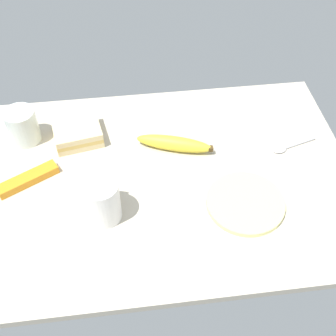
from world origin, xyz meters
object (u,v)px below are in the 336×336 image
coffee_mug_black (102,201)px  banana (174,144)px  glass_of_milk (23,127)px  snack_bar (28,179)px  sandwich_main (77,132)px  plate_of_food (245,203)px  spoon (288,147)px

coffee_mug_black → banana: size_ratio=0.53×
glass_of_milk → snack_bar: size_ratio=0.62×
glass_of_milk → banana: 38.67cm
sandwich_main → banana: (24.30, -6.83, -0.30)cm
plate_of_food → glass_of_milk: glass_of_milk is taller
snack_bar → sandwich_main: bearing=20.7°
plate_of_food → sandwich_main: (-37.92, 26.40, 1.60)cm
spoon → snack_bar: snack_bar is taller
spoon → plate_of_food: bearing=-132.9°
glass_of_milk → snack_bar: bearing=-83.2°
plate_of_food → spoon: bearing=47.1°
banana → spoon: (28.74, -3.28, -1.52)cm
banana → spoon: size_ratio=1.59×
glass_of_milk → spoon: (66.43, -11.60, -3.90)cm
snack_bar → glass_of_milk: bearing=68.3°
plate_of_food → banana: (-13.62, 19.57, 1.30)cm
glass_of_milk → snack_bar: 15.40cm
glass_of_milk → spoon: glass_of_milk is taller
coffee_mug_black → spoon: coffee_mug_black is taller
banana → snack_bar: 36.51cm
snack_bar → plate_of_food: bearing=-43.2°
glass_of_milk → banana: (37.69, -8.32, -2.38)cm
coffee_mug_black → glass_of_milk: 33.36cm
coffee_mug_black → sandwich_main: (-6.18, 25.51, -3.16)cm
sandwich_main → snack_bar: (-11.60, -13.45, -1.20)cm
coffee_mug_black → spoon: size_ratio=0.85×
sandwich_main → spoon: (53.04, -10.11, -1.82)cm
plate_of_food → coffee_mug_black: bearing=178.4°
sandwich_main → spoon: size_ratio=1.09×
plate_of_food → snack_bar: bearing=165.3°
plate_of_food → sandwich_main: bearing=145.2°
banana → sandwich_main: bearing=164.3°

